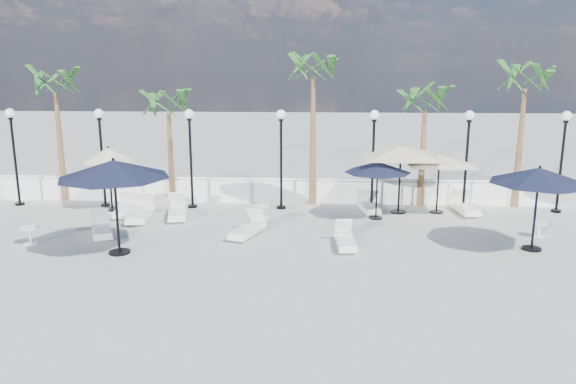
{
  "coord_description": "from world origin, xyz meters",
  "views": [
    {
      "loc": [
        1.4,
        -14.67,
        5.56
      ],
      "look_at": [
        0.46,
        2.88,
        1.5
      ],
      "focal_mm": 35.0,
      "sensor_mm": 36.0,
      "label": 1
    }
  ],
  "objects_px": {
    "lounger_1": "(102,229)",
    "parasol_navy_left": "(114,169)",
    "parasol_cream_sq_a": "(401,147)",
    "lounger_3": "(125,209)",
    "parasol_cream_sq_b": "(440,155)",
    "lounger_2": "(248,229)",
    "parasol_navy_mid": "(378,167)",
    "lounger_4": "(177,211)",
    "parasol_cream_small": "(108,156)",
    "lounger_7": "(465,207)",
    "lounger_6": "(368,206)",
    "lounger_0": "(140,213)",
    "parasol_navy_right": "(539,176)",
    "lounger_5": "(346,240)"
  },
  "relations": [
    {
      "from": "lounger_1",
      "to": "parasol_navy_left",
      "type": "height_order",
      "value": "parasol_navy_left"
    },
    {
      "from": "parasol_cream_sq_a",
      "to": "lounger_3",
      "type": "bearing_deg",
      "value": -175.35
    },
    {
      "from": "lounger_1",
      "to": "parasol_navy_left",
      "type": "relative_size",
      "value": 0.58
    },
    {
      "from": "parasol_cream_sq_a",
      "to": "parasol_cream_sq_b",
      "type": "bearing_deg",
      "value": 4.06
    },
    {
      "from": "lounger_2",
      "to": "parasol_navy_mid",
      "type": "height_order",
      "value": "parasol_navy_mid"
    },
    {
      "from": "lounger_4",
      "to": "parasol_navy_mid",
      "type": "relative_size",
      "value": 0.83
    },
    {
      "from": "lounger_2",
      "to": "lounger_4",
      "type": "height_order",
      "value": "lounger_4"
    },
    {
      "from": "parasol_cream_small",
      "to": "lounger_7",
      "type": "bearing_deg",
      "value": 1.1
    },
    {
      "from": "lounger_1",
      "to": "parasol_navy_left",
      "type": "xyz_separation_m",
      "value": [
        1.2,
        -1.72,
        2.32
      ]
    },
    {
      "from": "parasol_cream_small",
      "to": "lounger_2",
      "type": "bearing_deg",
      "value": -28.5
    },
    {
      "from": "lounger_3",
      "to": "lounger_2",
      "type": "bearing_deg",
      "value": -34.87
    },
    {
      "from": "lounger_6",
      "to": "parasol_navy_left",
      "type": "bearing_deg",
      "value": -156.56
    },
    {
      "from": "parasol_navy_mid",
      "to": "parasol_cream_sq_b",
      "type": "xyz_separation_m",
      "value": [
        2.39,
        0.98,
        0.3
      ]
    },
    {
      "from": "lounger_3",
      "to": "parasol_navy_mid",
      "type": "xyz_separation_m",
      "value": [
        9.32,
        -0.04,
        1.67
      ]
    },
    {
      "from": "parasol_navy_mid",
      "to": "parasol_navy_left",
      "type": "bearing_deg",
      "value": -152.08
    },
    {
      "from": "lounger_2",
      "to": "parasol_cream_sq_a",
      "type": "distance_m",
      "value": 6.64
    },
    {
      "from": "parasol_cream_sq_b",
      "to": "lounger_1",
      "type": "bearing_deg",
      "value": -163.15
    },
    {
      "from": "lounger_2",
      "to": "parasol_cream_sq_b",
      "type": "height_order",
      "value": "parasol_cream_sq_b"
    },
    {
      "from": "lounger_0",
      "to": "lounger_6",
      "type": "xyz_separation_m",
      "value": [
        8.33,
        1.63,
        -0.04
      ]
    },
    {
      "from": "parasol_cream_small",
      "to": "lounger_1",
      "type": "bearing_deg",
      "value": -75.42
    },
    {
      "from": "lounger_7",
      "to": "parasol_cream_sq_a",
      "type": "distance_m",
      "value": 3.39
    },
    {
      "from": "lounger_4",
      "to": "parasol_cream_small",
      "type": "xyz_separation_m",
      "value": [
        -2.81,
        1.01,
        1.88
      ]
    },
    {
      "from": "lounger_3",
      "to": "parasol_navy_mid",
      "type": "height_order",
      "value": "parasol_navy_mid"
    },
    {
      "from": "parasol_navy_left",
      "to": "parasol_navy_right",
      "type": "distance_m",
      "value": 12.47
    },
    {
      "from": "lounger_2",
      "to": "parasol_navy_right",
      "type": "xyz_separation_m",
      "value": [
        8.81,
        -0.93,
        2.06
      ]
    },
    {
      "from": "parasol_navy_right",
      "to": "parasol_cream_sq_a",
      "type": "height_order",
      "value": "parasol_cream_sq_a"
    },
    {
      "from": "parasol_navy_mid",
      "to": "parasol_navy_right",
      "type": "height_order",
      "value": "parasol_navy_right"
    },
    {
      "from": "lounger_5",
      "to": "parasol_cream_small",
      "type": "distance_m",
      "value": 9.89
    },
    {
      "from": "lounger_4",
      "to": "parasol_navy_right",
      "type": "height_order",
      "value": "parasol_navy_right"
    },
    {
      "from": "lounger_4",
      "to": "lounger_5",
      "type": "relative_size",
      "value": 1.13
    },
    {
      "from": "lounger_3",
      "to": "lounger_0",
      "type": "bearing_deg",
      "value": -50.17
    },
    {
      "from": "lounger_2",
      "to": "lounger_4",
      "type": "xyz_separation_m",
      "value": [
        -2.86,
        2.07,
        0.01
      ]
    },
    {
      "from": "lounger_1",
      "to": "lounger_3",
      "type": "xyz_separation_m",
      "value": [
        -0.09,
        2.58,
        0.01
      ]
    },
    {
      "from": "parasol_cream_sq_a",
      "to": "parasol_cream_small",
      "type": "relative_size",
      "value": 2.24
    },
    {
      "from": "parasol_cream_sq_a",
      "to": "parasol_cream_sq_b",
      "type": "relative_size",
      "value": 1.16
    },
    {
      "from": "lounger_5",
      "to": "lounger_4",
      "type": "bearing_deg",
      "value": 149.8
    },
    {
      "from": "parasol_navy_mid",
      "to": "parasol_cream_sq_a",
      "type": "height_order",
      "value": "parasol_cream_sq_a"
    },
    {
      "from": "parasol_cream_sq_a",
      "to": "parasol_navy_mid",
      "type": "bearing_deg",
      "value": -136.68
    },
    {
      "from": "parasol_navy_mid",
      "to": "parasol_cream_small",
      "type": "bearing_deg",
      "value": 175.79
    },
    {
      "from": "lounger_2",
      "to": "parasol_cream_sq_b",
      "type": "distance_m",
      "value": 7.82
    },
    {
      "from": "parasol_navy_left",
      "to": "lounger_2",
      "type": "bearing_deg",
      "value": 28.01
    },
    {
      "from": "parasol_navy_right",
      "to": "lounger_6",
      "type": "bearing_deg",
      "value": 137.28
    },
    {
      "from": "lounger_5",
      "to": "parasol_navy_left",
      "type": "xyz_separation_m",
      "value": [
        -6.78,
        -0.97,
        2.33
      ]
    },
    {
      "from": "lounger_7",
      "to": "lounger_3",
      "type": "bearing_deg",
      "value": 177.9
    },
    {
      "from": "lounger_1",
      "to": "parasol_navy_mid",
      "type": "height_order",
      "value": "parasol_navy_mid"
    },
    {
      "from": "lounger_5",
      "to": "parasol_navy_mid",
      "type": "bearing_deg",
      "value": 65.54
    },
    {
      "from": "lounger_2",
      "to": "parasol_cream_sq_a",
      "type": "height_order",
      "value": "parasol_cream_sq_a"
    },
    {
      "from": "lounger_6",
      "to": "lounger_5",
      "type": "bearing_deg",
      "value": -114.15
    },
    {
      "from": "lounger_6",
      "to": "parasol_cream_sq_a",
      "type": "xyz_separation_m",
      "value": [
        1.14,
        -0.12,
        2.3
      ]
    },
    {
      "from": "lounger_4",
      "to": "parasol_cream_small",
      "type": "relative_size",
      "value": 0.81
    }
  ]
}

